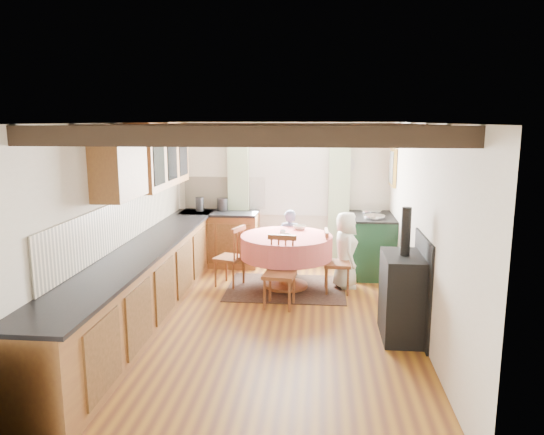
# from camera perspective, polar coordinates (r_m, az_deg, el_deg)

# --- Properties ---
(floor) EXTENTS (3.60, 5.50, 0.00)m
(floor) POSITION_cam_1_polar(r_m,az_deg,el_deg) (6.41, -0.69, -11.50)
(floor) COLOR #9C631C
(floor) RESTS_ON ground
(ceiling) EXTENTS (3.60, 5.50, 0.00)m
(ceiling) POSITION_cam_1_polar(r_m,az_deg,el_deg) (5.94, -0.74, 10.48)
(ceiling) COLOR white
(ceiling) RESTS_ON ground
(wall_back) EXTENTS (3.60, 0.00, 2.40)m
(wall_back) POSITION_cam_1_polar(r_m,az_deg,el_deg) (8.76, 1.21, 2.69)
(wall_back) COLOR silver
(wall_back) RESTS_ON ground
(wall_front) EXTENTS (3.60, 0.00, 2.40)m
(wall_front) POSITION_cam_1_polar(r_m,az_deg,el_deg) (3.44, -5.69, -10.22)
(wall_front) COLOR silver
(wall_front) RESTS_ON ground
(wall_left) EXTENTS (0.00, 5.50, 2.40)m
(wall_left) POSITION_cam_1_polar(r_m,az_deg,el_deg) (6.50, -16.69, -0.60)
(wall_left) COLOR silver
(wall_left) RESTS_ON ground
(wall_right) EXTENTS (0.00, 5.50, 2.40)m
(wall_right) POSITION_cam_1_polar(r_m,az_deg,el_deg) (6.14, 16.24, -1.23)
(wall_right) COLOR silver
(wall_right) RESTS_ON ground
(beam_a) EXTENTS (3.60, 0.16, 0.16)m
(beam_a) POSITION_cam_1_polar(r_m,az_deg,el_deg) (3.95, -3.89, 9.01)
(beam_a) COLOR black
(beam_a) RESTS_ON ceiling
(beam_b) EXTENTS (3.60, 0.16, 0.16)m
(beam_b) POSITION_cam_1_polar(r_m,az_deg,el_deg) (4.94, -2.00, 9.37)
(beam_b) COLOR black
(beam_b) RESTS_ON ceiling
(beam_c) EXTENTS (3.60, 0.16, 0.16)m
(beam_c) POSITION_cam_1_polar(r_m,az_deg,el_deg) (5.94, -0.74, 9.61)
(beam_c) COLOR black
(beam_c) RESTS_ON ceiling
(beam_d) EXTENTS (3.60, 0.16, 0.16)m
(beam_d) POSITION_cam_1_polar(r_m,az_deg,el_deg) (6.93, 0.16, 9.77)
(beam_d) COLOR black
(beam_d) RESTS_ON ceiling
(beam_e) EXTENTS (3.60, 0.16, 0.16)m
(beam_e) POSITION_cam_1_polar(r_m,az_deg,el_deg) (7.93, 0.83, 9.90)
(beam_e) COLOR black
(beam_e) RESTS_ON ceiling
(splash_left) EXTENTS (0.02, 4.50, 0.55)m
(splash_left) POSITION_cam_1_polar(r_m,az_deg,el_deg) (6.77, -15.59, -0.10)
(splash_left) COLOR beige
(splash_left) RESTS_ON wall_left
(splash_back) EXTENTS (1.40, 0.02, 0.55)m
(splash_back) POSITION_cam_1_polar(r_m,az_deg,el_deg) (8.87, -5.26, 2.75)
(splash_back) COLOR beige
(splash_back) RESTS_ON wall_back
(base_cabinet_left) EXTENTS (0.60, 5.30, 0.88)m
(base_cabinet_left) POSITION_cam_1_polar(r_m,az_deg,el_deg) (6.58, -13.90, -7.15)
(base_cabinet_left) COLOR brown
(base_cabinet_left) RESTS_ON floor
(base_cabinet_back) EXTENTS (1.30, 0.60, 0.88)m
(base_cabinet_back) POSITION_cam_1_polar(r_m,az_deg,el_deg) (8.75, -5.84, -2.44)
(base_cabinet_back) COLOR brown
(base_cabinet_back) RESTS_ON floor
(worktop_left) EXTENTS (0.64, 5.30, 0.04)m
(worktop_left) POSITION_cam_1_polar(r_m,az_deg,el_deg) (6.45, -13.91, -3.27)
(worktop_left) COLOR black
(worktop_left) RESTS_ON base_cabinet_left
(worktop_back) EXTENTS (1.30, 0.64, 0.04)m
(worktop_back) POSITION_cam_1_polar(r_m,az_deg,el_deg) (8.64, -5.92, 0.50)
(worktop_back) COLOR black
(worktop_back) RESTS_ON base_cabinet_back
(wall_cabinet_glass) EXTENTS (0.34, 1.80, 0.90)m
(wall_cabinet_glass) POSITION_cam_1_polar(r_m,az_deg,el_deg) (7.47, -12.34, 6.84)
(wall_cabinet_glass) COLOR brown
(wall_cabinet_glass) RESTS_ON wall_left
(wall_cabinet_solid) EXTENTS (0.34, 0.90, 0.70)m
(wall_cabinet_solid) POSITION_cam_1_polar(r_m,az_deg,el_deg) (6.07, -16.61, 5.31)
(wall_cabinet_solid) COLOR brown
(wall_cabinet_solid) RESTS_ON wall_left
(window_frame) EXTENTS (1.34, 0.03, 1.54)m
(window_frame) POSITION_cam_1_polar(r_m,az_deg,el_deg) (8.69, 1.87, 5.28)
(window_frame) COLOR white
(window_frame) RESTS_ON wall_back
(window_pane) EXTENTS (1.20, 0.01, 1.40)m
(window_pane) POSITION_cam_1_polar(r_m,az_deg,el_deg) (8.70, 1.87, 5.28)
(window_pane) COLOR white
(window_pane) RESTS_ON wall_back
(curtain_left) EXTENTS (0.35, 0.10, 2.10)m
(curtain_left) POSITION_cam_1_polar(r_m,az_deg,el_deg) (8.76, -3.74, 2.01)
(curtain_left) COLOR beige
(curtain_left) RESTS_ON wall_back
(curtain_right) EXTENTS (0.35, 0.10, 2.10)m
(curtain_right) POSITION_cam_1_polar(r_m,az_deg,el_deg) (8.66, 7.44, 1.84)
(curtain_right) COLOR beige
(curtain_right) RESTS_ON wall_back
(curtain_rod) EXTENTS (2.00, 0.03, 0.03)m
(curtain_rod) POSITION_cam_1_polar(r_m,az_deg,el_deg) (8.57, 1.86, 9.22)
(curtain_rod) COLOR black
(curtain_rod) RESTS_ON wall_back
(wall_picture) EXTENTS (0.04, 0.50, 0.60)m
(wall_picture) POSITION_cam_1_polar(r_m,az_deg,el_deg) (8.31, 13.30, 5.44)
(wall_picture) COLOR gold
(wall_picture) RESTS_ON wall_right
(wall_plate) EXTENTS (0.30, 0.02, 0.30)m
(wall_plate) POSITION_cam_1_polar(r_m,az_deg,el_deg) (8.66, 8.19, 5.82)
(wall_plate) COLOR silver
(wall_plate) RESTS_ON wall_back
(rug) EXTENTS (1.71, 1.33, 0.01)m
(rug) POSITION_cam_1_polar(r_m,az_deg,el_deg) (7.60, 1.59, -7.84)
(rug) COLOR black
(rug) RESTS_ON floor
(dining_table) EXTENTS (1.32, 1.32, 0.80)m
(dining_table) POSITION_cam_1_polar(r_m,az_deg,el_deg) (7.48, 1.61, -4.99)
(dining_table) COLOR #BE6A5D
(dining_table) RESTS_ON floor
(chair_near) EXTENTS (0.46, 0.47, 0.95)m
(chair_near) POSITION_cam_1_polar(r_m,az_deg,el_deg) (6.74, 0.83, -6.13)
(chair_near) COLOR brown
(chair_near) RESTS_ON floor
(chair_left) EXTENTS (0.52, 0.51, 0.91)m
(chair_left) POSITION_cam_1_polar(r_m,az_deg,el_deg) (7.63, -4.75, -4.27)
(chair_left) COLOR brown
(chair_left) RESTS_ON floor
(chair_right) EXTENTS (0.42, 0.40, 0.91)m
(chair_right) POSITION_cam_1_polar(r_m,az_deg,el_deg) (7.38, 7.24, -4.86)
(chair_right) COLOR brown
(chair_right) RESTS_ON floor
(aga_range) EXTENTS (0.68, 1.05, 0.97)m
(aga_range) POSITION_cam_1_polar(r_m,az_deg,el_deg) (8.34, 11.03, -2.94)
(aga_range) COLOR #173622
(aga_range) RESTS_ON floor
(cast_iron_stove) EXTENTS (0.45, 0.75, 1.50)m
(cast_iron_stove) POSITION_cam_1_polar(r_m,az_deg,el_deg) (5.93, 14.44, -6.07)
(cast_iron_stove) COLOR black
(cast_iron_stove) RESTS_ON floor
(child_far) EXTENTS (0.41, 0.30, 1.06)m
(child_far) POSITION_cam_1_polar(r_m,az_deg,el_deg) (8.13, 1.98, -2.78)
(child_far) COLOR #505976
(child_far) RESTS_ON floor
(child_right) EXTENTS (0.45, 0.61, 1.13)m
(child_right) POSITION_cam_1_polar(r_m,az_deg,el_deg) (7.58, 8.17, -3.60)
(child_right) COLOR silver
(child_right) RESTS_ON floor
(bowl_a) EXTENTS (0.27, 0.27, 0.05)m
(bowl_a) POSITION_cam_1_polar(r_m,az_deg,el_deg) (7.21, 1.43, -2.10)
(bowl_a) COLOR silver
(bowl_a) RESTS_ON dining_table
(bowl_b) EXTENTS (0.22, 0.22, 0.06)m
(bowl_b) POSITION_cam_1_polar(r_m,az_deg,el_deg) (7.78, 3.08, -1.12)
(bowl_b) COLOR silver
(bowl_b) RESTS_ON dining_table
(cup) EXTENTS (0.12, 0.12, 0.08)m
(cup) POSITION_cam_1_polar(r_m,az_deg,el_deg) (7.35, 1.20, -1.73)
(cup) COLOR silver
(cup) RESTS_ON dining_table
(canister_tall) EXTENTS (0.14, 0.14, 0.24)m
(canister_tall) POSITION_cam_1_polar(r_m,az_deg,el_deg) (8.73, -8.06, 1.48)
(canister_tall) COLOR #262628
(canister_tall) RESTS_ON worktop_back
(canister_wide) EXTENTS (0.19, 0.19, 0.21)m
(canister_wide) POSITION_cam_1_polar(r_m,az_deg,el_deg) (8.75, -5.53, 1.46)
(canister_wide) COLOR #262628
(canister_wide) RESTS_ON worktop_back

